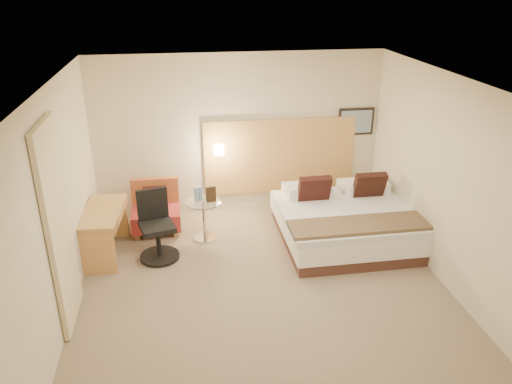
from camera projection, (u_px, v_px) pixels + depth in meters
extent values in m
cube|color=#7A6952|center=(263.00, 289.00, 6.60)|extent=(4.80, 5.00, 0.02)
cube|color=white|center=(265.00, 83.00, 5.51)|extent=(4.80, 5.00, 0.02)
cube|color=beige|center=(239.00, 135.00, 8.33)|extent=(4.80, 0.02, 2.70)
cube|color=beige|center=(320.00, 327.00, 3.78)|extent=(4.80, 0.02, 2.70)
cube|color=beige|center=(57.00, 208.00, 5.71)|extent=(0.02, 5.00, 2.70)
cube|color=beige|center=(449.00, 183.00, 6.39)|extent=(0.02, 5.00, 2.70)
cube|color=tan|center=(280.00, 156.00, 8.55)|extent=(2.60, 0.04, 1.30)
cube|color=black|center=(356.00, 121.00, 8.52)|extent=(0.62, 0.03, 0.47)
cube|color=#758DA2|center=(356.00, 122.00, 8.51)|extent=(0.54, 0.01, 0.39)
cylinder|color=white|center=(219.00, 149.00, 8.28)|extent=(0.02, 0.12, 0.02)
cube|color=#FBE9C4|center=(219.00, 150.00, 8.22)|extent=(0.15, 0.15, 0.15)
cube|color=beige|center=(59.00, 228.00, 5.55)|extent=(0.06, 0.90, 2.42)
cylinder|color=#97BDE9|center=(196.00, 194.00, 7.58)|extent=(0.08, 0.08, 0.23)
cylinder|color=#90B6DF|center=(200.00, 193.00, 7.62)|extent=(0.08, 0.08, 0.23)
cube|color=#352315|center=(211.00, 194.00, 7.57)|extent=(0.16, 0.09, 0.25)
cube|color=#472A23|center=(345.00, 234.00, 7.78)|extent=(1.94, 1.94, 0.18)
cube|color=white|center=(346.00, 221.00, 7.68)|extent=(2.00, 2.00, 0.30)
cube|color=silver|center=(353.00, 217.00, 7.35)|extent=(2.05, 1.44, 0.10)
cube|color=white|center=(304.00, 190.00, 8.18)|extent=(0.70, 0.38, 0.18)
cube|color=white|center=(360.00, 186.00, 8.32)|extent=(0.70, 0.38, 0.18)
cube|color=white|center=(309.00, 190.00, 7.91)|extent=(0.70, 0.38, 0.18)
cube|color=white|center=(366.00, 187.00, 8.05)|extent=(0.70, 0.38, 0.18)
cube|color=black|center=(314.00, 191.00, 7.70)|extent=(0.50, 0.27, 0.51)
cube|color=black|center=(369.00, 187.00, 7.83)|extent=(0.50, 0.27, 0.51)
cube|color=#AB5C23|center=(363.00, 225.00, 6.96)|extent=(2.09, 0.56, 0.05)
cube|color=#976447|center=(137.00, 237.00, 7.78)|extent=(0.08, 0.08, 0.09)
cube|color=tan|center=(176.00, 234.00, 7.87)|extent=(0.08, 0.08, 0.09)
cube|color=tan|center=(139.00, 222.00, 8.26)|extent=(0.08, 0.08, 0.09)
cube|color=#9E654A|center=(176.00, 219.00, 8.35)|extent=(0.08, 0.08, 0.09)
cube|color=#A12C2B|center=(156.00, 217.00, 7.99)|extent=(0.76, 0.67, 0.28)
cube|color=#AC582E|center=(155.00, 190.00, 8.10)|extent=(0.76, 0.12, 0.43)
cube|color=black|center=(155.00, 197.00, 8.03)|extent=(0.36, 0.18, 0.37)
cylinder|color=silver|center=(205.00, 237.00, 7.85)|extent=(0.47, 0.47, 0.02)
cylinder|color=silver|center=(204.00, 220.00, 7.73)|extent=(0.06, 0.06, 0.59)
cylinder|color=white|center=(203.00, 202.00, 7.61)|extent=(0.69, 0.69, 0.01)
cube|color=tan|center=(102.00, 211.00, 7.12)|extent=(0.61, 1.19, 0.04)
cube|color=tan|center=(97.00, 253.00, 6.77)|extent=(0.48, 0.07, 0.68)
cube|color=tan|center=(112.00, 217.00, 7.75)|extent=(0.48, 0.07, 0.68)
cube|color=#B38046|center=(106.00, 216.00, 7.15)|extent=(0.51, 1.11, 0.10)
cylinder|color=black|center=(160.00, 256.00, 7.28)|extent=(0.69, 0.69, 0.04)
cylinder|color=black|center=(158.00, 242.00, 7.18)|extent=(0.08, 0.08, 0.44)
cube|color=black|center=(157.00, 227.00, 7.09)|extent=(0.56, 0.56, 0.08)
cube|color=black|center=(152.00, 204.00, 7.15)|extent=(0.44, 0.16, 0.46)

